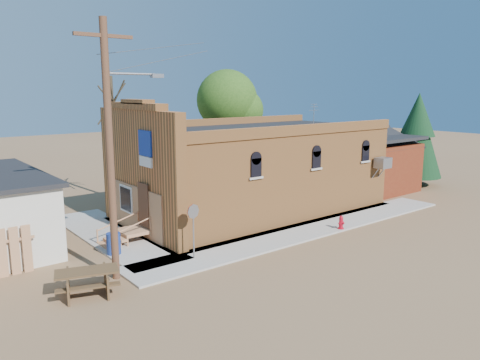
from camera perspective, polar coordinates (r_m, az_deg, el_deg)
ground at (r=21.24m, az=7.44°, el=-7.44°), size 120.00×120.00×0.00m
sidewalk_south at (r=22.86m, az=8.47°, el=-6.04°), size 19.00×2.20×0.08m
sidewalk_west at (r=22.60m, az=-15.32°, el=-6.51°), size 2.60×10.00×0.08m
brick_bar at (r=25.69m, az=1.36°, el=1.23°), size 16.40×7.97×6.30m
red_shed at (r=32.82m, az=14.74°, el=2.85°), size 5.40×6.40×4.30m
utility_pole at (r=16.59m, az=-15.44°, el=4.01°), size 3.12×0.26×9.00m
tree_bare_near at (r=29.36m, az=-15.38°, el=9.16°), size 2.80×2.80×7.65m
tree_leafy at (r=34.32m, az=-1.59°, el=9.68°), size 4.40×4.40×8.15m
evergreen_tree at (r=35.13m, az=20.77°, el=5.38°), size 3.60×3.60×6.50m
fire_hydrant at (r=23.08m, az=12.22°, el=-5.08°), size 0.37×0.36×0.65m
stop_sign at (r=18.48m, az=-5.73°, el=-4.45°), size 0.59×0.18×2.20m
trash_barrel at (r=19.86m, az=-15.15°, el=-7.48°), size 0.73×0.73×0.87m
picnic_table at (r=16.51m, az=-18.13°, el=-11.36°), size 2.37×2.05×0.83m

